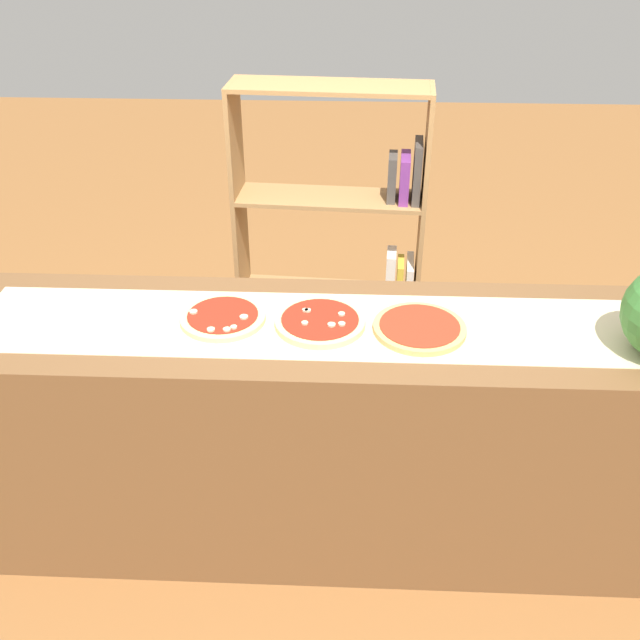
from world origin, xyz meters
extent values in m
plane|color=brown|center=(0.00, 0.00, 0.00)|extent=(12.00, 12.00, 0.00)
cube|color=brown|center=(0.00, 0.00, 0.46)|extent=(2.47, 0.61, 0.91)
cube|color=beige|center=(0.00, 0.00, 0.91)|extent=(2.25, 0.40, 0.00)
cylinder|color=#E5C17F|center=(-0.32, 0.02, 0.92)|extent=(0.28, 0.28, 0.02)
cylinder|color=#AD2314|center=(-0.32, 0.02, 0.93)|extent=(0.23, 0.23, 0.00)
cylinder|color=#C6B28E|center=(-0.27, -0.06, 0.94)|extent=(0.02, 0.02, 0.01)
cylinder|color=#C6B28E|center=(-0.29, -0.08, 0.94)|extent=(0.02, 0.02, 0.01)
cylinder|color=#C6B28E|center=(-0.42, 0.03, 0.94)|extent=(0.03, 0.03, 0.01)
cylinder|color=#C6B28E|center=(-0.25, 0.00, 0.94)|extent=(0.03, 0.03, 0.01)
cylinder|color=#C6B28E|center=(-0.34, -0.08, 0.94)|extent=(0.03, 0.03, 0.01)
cylinder|color=#E5C17F|center=(0.00, 0.00, 0.92)|extent=(0.29, 0.29, 0.02)
cylinder|color=#AD2314|center=(0.00, 0.00, 0.93)|extent=(0.25, 0.25, 0.00)
cylinder|color=#C6B28E|center=(-0.04, 0.04, 0.94)|extent=(0.02, 0.02, 0.01)
cylinder|color=#C6B28E|center=(0.07, -0.03, 0.94)|extent=(0.02, 0.02, 0.01)
cylinder|color=#C6B28E|center=(0.07, 0.03, 0.94)|extent=(0.02, 0.02, 0.01)
cylinder|color=#C6B28E|center=(-0.05, -0.03, 0.94)|extent=(0.02, 0.02, 0.01)
cylinder|color=#C6B28E|center=(-0.05, 0.05, 0.94)|extent=(0.02, 0.02, 0.01)
cylinder|color=#C6B28E|center=(0.04, -0.04, 0.94)|extent=(0.03, 0.03, 0.01)
cylinder|color=tan|center=(0.32, -0.02, 0.92)|extent=(0.30, 0.30, 0.02)
cylinder|color=red|center=(0.32, -0.02, 0.93)|extent=(0.26, 0.26, 0.00)
cube|color=#A87A47|center=(0.40, 0.92, 0.72)|extent=(0.04, 0.24, 1.44)
cube|color=#A87A47|center=(-0.40, 0.98, 0.72)|extent=(0.04, 0.24, 1.44)
cube|color=#A87A47|center=(0.00, 0.95, 0.01)|extent=(0.80, 0.30, 0.02)
cube|color=#2D753D|center=(0.36, 0.93, 0.14)|extent=(0.06, 0.21, 0.25)
cube|color=#2D753D|center=(0.31, 0.93, 0.15)|extent=(0.05, 0.17, 0.26)
cube|color=#234799|center=(0.26, 0.93, 0.12)|extent=(0.05, 0.18, 0.20)
cube|color=#2D753D|center=(0.21, 0.94, 0.11)|extent=(0.04, 0.14, 0.19)
cube|color=gold|center=(0.18, 0.94, 0.14)|extent=(0.04, 0.19, 0.25)
cube|color=#B22823|center=(0.14, 0.94, 0.11)|extent=(0.05, 0.14, 0.18)
cube|color=#A87A47|center=(0.00, 0.95, 0.48)|extent=(0.80, 0.30, 0.02)
cube|color=silver|center=(0.37, 0.93, 0.58)|extent=(0.04, 0.20, 0.18)
cube|color=gold|center=(0.33, 0.93, 0.58)|extent=(0.04, 0.15, 0.17)
cube|color=silver|center=(0.28, 0.93, 0.60)|extent=(0.05, 0.14, 0.22)
cube|color=#A87A47|center=(0.00, 0.95, 0.96)|extent=(0.80, 0.30, 0.02)
cube|color=#47423D|center=(0.37, 0.93, 1.09)|extent=(0.04, 0.17, 0.25)
cube|color=#753384|center=(0.32, 0.93, 1.06)|extent=(0.05, 0.17, 0.19)
cube|color=#47423D|center=(0.26, 0.93, 1.06)|extent=(0.04, 0.14, 0.19)
cube|color=#A87A47|center=(0.00, 0.95, 1.43)|extent=(0.80, 0.30, 0.02)
camera|label=1|loc=(0.08, -1.95, 2.17)|focal=40.19mm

